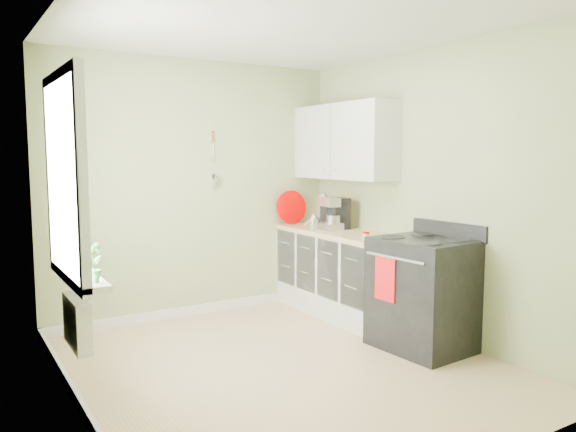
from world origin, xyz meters
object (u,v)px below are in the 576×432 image
stand_mixer (329,214)px  kettle (313,223)px  stove (424,293)px  coffee_maker (338,214)px

stand_mixer → kettle: stand_mixer is taller
stove → stand_mixer: (-0.04, 1.38, 0.58)m
coffee_maker → stove: bearing=-93.0°
coffee_maker → stand_mixer: bearing=168.2°
stand_mixer → coffee_maker: bearing=-11.8°
stove → kettle: size_ratio=6.51×
stand_mixer → kettle: bearing=177.4°
stand_mixer → stove: bearing=-88.5°
stove → stand_mixer: stand_mixer is taller
kettle → coffee_maker: size_ratio=0.50×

